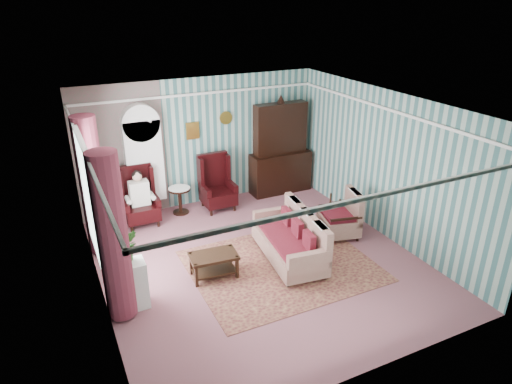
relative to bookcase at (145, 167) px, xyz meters
name	(u,v)px	position (x,y,z in m)	size (l,w,h in m)	color
floor	(259,262)	(1.35, -2.84, -1.12)	(6.00, 6.00, 0.00)	#7F4A56
room_shell	(221,161)	(0.73, -2.66, 0.89)	(5.53, 6.02, 2.91)	#386765
bookcase	(145,167)	(0.00, 0.00, 0.00)	(0.80, 0.28, 2.24)	silver
dresser_hutch	(281,146)	(3.25, -0.12, 0.06)	(1.50, 0.56, 2.36)	black
wingback_left	(140,197)	(-0.25, -0.39, -0.50)	(0.76, 0.80, 1.25)	black
wingback_right	(218,183)	(1.50, -0.39, -0.50)	(0.76, 0.80, 1.25)	black
seated_woman	(140,199)	(-0.25, -0.39, -0.53)	(0.44, 0.40, 1.18)	white
round_side_table	(180,201)	(0.65, -0.24, -0.82)	(0.50, 0.50, 0.60)	black
nest_table	(342,205)	(3.82, -1.94, -0.85)	(0.45, 0.38, 0.54)	black
plant_stand	(129,286)	(-1.05, -3.14, -0.72)	(0.55, 0.35, 0.80)	white
rug	(281,266)	(1.65, -3.14, -1.11)	(3.20, 2.60, 0.01)	#521B24
sofa	(289,237)	(1.88, -2.97, -0.67)	(1.87, 1.05, 0.90)	beige
floral_armchair	(339,215)	(3.23, -2.64, -0.65)	(0.79, 0.85, 0.94)	beige
coffee_table	(214,266)	(0.43, -2.92, -0.90)	(0.82, 0.49, 0.44)	black
potted_plant_a	(122,254)	(-1.09, -3.22, -0.09)	(0.42, 0.36, 0.46)	#21561B
potted_plant_b	(128,245)	(-0.97, -3.06, -0.06)	(0.28, 0.23, 0.52)	#1E581B
potted_plant_c	(115,252)	(-1.17, -3.04, -0.14)	(0.21, 0.21, 0.37)	#1F541A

